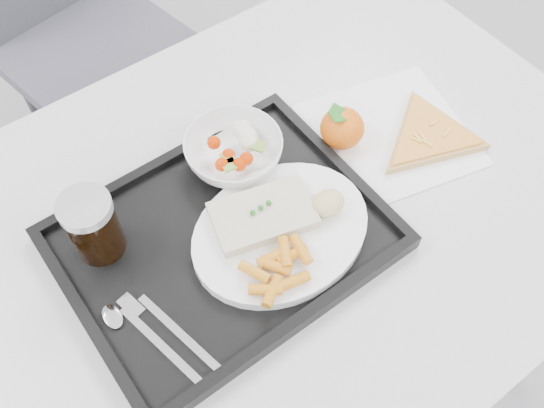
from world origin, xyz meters
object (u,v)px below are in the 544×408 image
table (253,244)px  chair (73,7)px  dinner_plate (281,232)px  cola_glass (93,225)px  tangerine (342,128)px  salad_bowl (234,151)px  pizza_slice (429,136)px  tray (223,240)px

table → chair: bearing=85.0°
dinner_plate → cola_glass: bearing=147.5°
tangerine → salad_bowl: bearing=159.6°
salad_bowl → dinner_plate: bearing=-98.8°
cola_glass → pizza_slice: (0.53, -0.13, -0.06)m
chair → tray: 0.92m
pizza_slice → chair: bearing=105.0°
salad_bowl → tangerine: bearing=-20.4°
dinner_plate → tangerine: bearing=25.3°
tray → cola_glass: bearing=147.9°
dinner_plate → chair: bearing=86.3°
tray → tangerine: size_ratio=6.16×
tray → dinner_plate: bearing=-33.4°
chair → dinner_plate: 0.97m
dinner_plate → pizza_slice: dinner_plate is taller
table → dinner_plate: size_ratio=4.44×
tray → tangerine: bearing=9.6°
tangerine → table: bearing=-169.0°
table → salad_bowl: bearing=69.0°
table → chair: size_ratio=1.29×
salad_bowl → tangerine: 0.18m
table → cola_glass: 0.26m
table → pizza_slice: pizza_slice is taller
cola_glass → chair: bearing=70.8°
table → tangerine: 0.23m
table → cola_glass: cola_glass is taller
pizza_slice → cola_glass: bearing=166.1°
table → tray: bearing=-175.6°
salad_bowl → pizza_slice: size_ratio=0.63×
chair → salad_bowl: bearing=-92.7°
cola_glass → salad_bowl: bearing=3.3°
tray → pizza_slice: size_ratio=1.87×
dinner_plate → salad_bowl: bearing=81.2°
table → pizza_slice: 0.34m
chair → tangerine: bearing=-81.3°
table → cola_glass: bearing=156.3°
chair → pizza_slice: (0.25, -0.93, 0.22)m
tangerine → pizza_slice: bearing=-34.6°
chair → pizza_slice: bearing=-75.0°
dinner_plate → tangerine: size_ratio=3.70×
pizza_slice → table: bearing=172.6°
chair → pizza_slice: 0.98m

